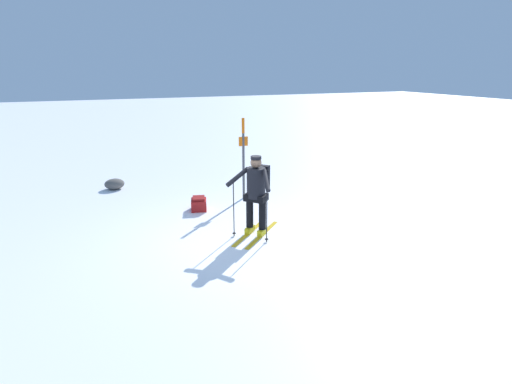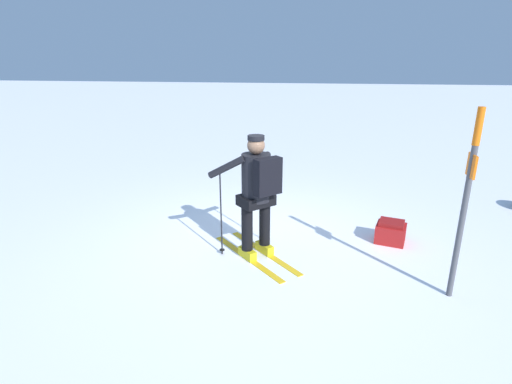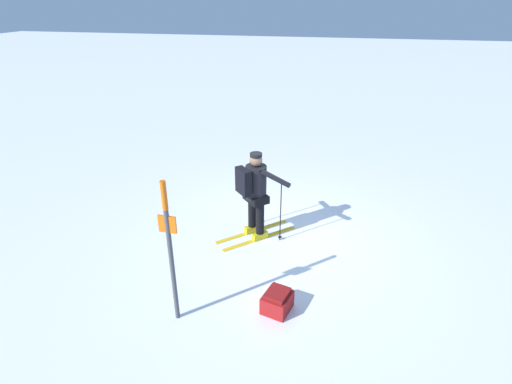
{
  "view_description": "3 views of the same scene",
  "coord_description": "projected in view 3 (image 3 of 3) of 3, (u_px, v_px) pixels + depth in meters",
  "views": [
    {
      "loc": [
        2.47,
        7.11,
        3.35
      ],
      "look_at": [
        -0.48,
        -0.07,
        0.92
      ],
      "focal_mm": 28.0,
      "sensor_mm": 36.0,
      "label": 1
    },
    {
      "loc": [
        -5.35,
        -0.87,
        2.57
      ],
      "look_at": [
        -0.48,
        -0.07,
        0.92
      ],
      "focal_mm": 28.0,
      "sensor_mm": 36.0,
      "label": 2
    },
    {
      "loc": [
        0.94,
        -6.35,
        4.11
      ],
      "look_at": [
        -0.48,
        -0.07,
        0.92
      ],
      "focal_mm": 28.0,
      "sensor_mm": 36.0,
      "label": 3
    }
  ],
  "objects": [
    {
      "name": "trail_marker",
      "position": [
        169.0,
        242.0,
        5.11
      ],
      "size": [
        0.24,
        0.07,
        2.13
      ],
      "color": "#4C4C51",
      "rests_on": "ground_plane"
    },
    {
      "name": "dropped_backpack",
      "position": [
        277.0,
        301.0,
        5.73
      ],
      "size": [
        0.46,
        0.49,
        0.33
      ],
      "color": "maroon",
      "rests_on": "ground_plane"
    },
    {
      "name": "ground_plane",
      "position": [
        282.0,
        236.0,
        7.56
      ],
      "size": [
        80.0,
        80.0,
        0.0
      ],
      "primitive_type": "plane",
      "color": "white"
    },
    {
      "name": "skier",
      "position": [
        255.0,
        190.0,
        7.16
      ],
      "size": [
        1.39,
        1.36,
        1.66
      ],
      "color": "gold",
      "rests_on": "ground_plane"
    }
  ]
}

